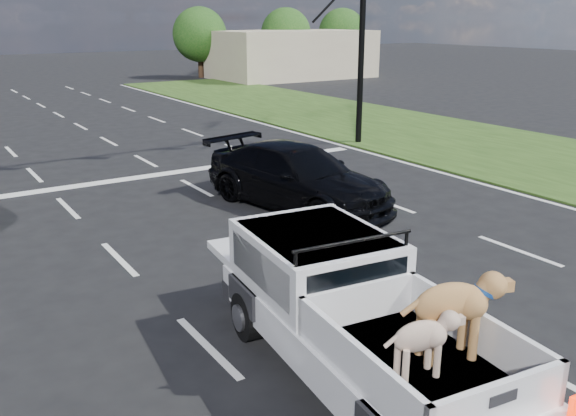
# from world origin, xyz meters

# --- Properties ---
(ground) EXTENTS (160.00, 160.00, 0.00)m
(ground) POSITION_xyz_m (0.00, 0.00, 0.00)
(ground) COLOR black
(ground) RESTS_ON ground
(road_markings) EXTENTS (17.75, 60.00, 0.01)m
(road_markings) POSITION_xyz_m (0.00, 6.56, 0.01)
(road_markings) COLOR silver
(road_markings) RESTS_ON ground
(grass_shoulder_right) EXTENTS (8.00, 60.00, 0.06)m
(grass_shoulder_right) POSITION_xyz_m (13.00, 6.00, 0.03)
(grass_shoulder_right) COLOR #233F13
(grass_shoulder_right) RESTS_ON ground
(traffic_signal) EXTENTS (9.11, 0.31, 7.00)m
(traffic_signal) POSITION_xyz_m (7.20, 10.50, 4.73)
(traffic_signal) COLOR black
(traffic_signal) RESTS_ON ground
(building_right) EXTENTS (12.00, 7.00, 3.60)m
(building_right) POSITION_xyz_m (22.00, 34.00, 1.80)
(building_right) COLOR #B8AC8C
(building_right) RESTS_ON ground
(tree_far_d) EXTENTS (4.20, 4.20, 5.40)m
(tree_far_d) POSITION_xyz_m (16.00, 38.00, 3.29)
(tree_far_d) COLOR #332114
(tree_far_d) RESTS_ON ground
(tree_far_e) EXTENTS (4.20, 4.20, 5.40)m
(tree_far_e) POSITION_xyz_m (24.00, 38.00, 3.29)
(tree_far_e) COLOR #332114
(tree_far_e) RESTS_ON ground
(tree_far_f) EXTENTS (4.20, 4.20, 5.40)m
(tree_far_f) POSITION_xyz_m (30.00, 38.00, 3.29)
(tree_far_f) COLOR #332114
(tree_far_f) RESTS_ON ground
(pickup_truck) EXTENTS (2.41, 5.29, 1.92)m
(pickup_truck) POSITION_xyz_m (-0.45, -1.70, 0.90)
(pickup_truck) COLOR black
(pickup_truck) RESTS_ON ground
(black_coupe) EXTENTS (3.21, 5.64, 1.54)m
(black_coupe) POSITION_xyz_m (3.16, 5.03, 0.77)
(black_coupe) COLOR black
(black_coupe) RESTS_ON ground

